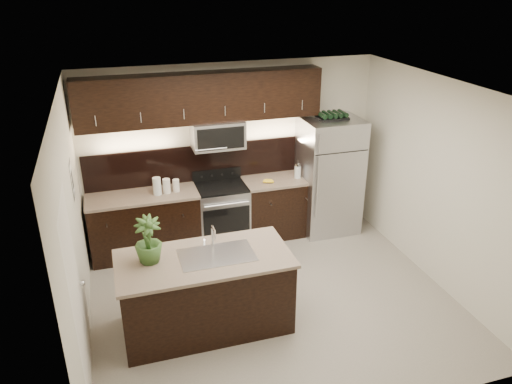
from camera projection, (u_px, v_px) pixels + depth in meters
ground at (272, 299)px, 6.43m from camera, size 4.50×4.50×0.00m
room_walls at (266, 180)px, 5.68m from camera, size 4.52×4.02×2.71m
counter_run at (209, 215)px, 7.59m from camera, size 3.51×0.65×0.94m
upper_fixtures at (204, 105)px, 7.05m from camera, size 3.49×0.40×1.66m
island at (206, 292)px, 5.77m from camera, size 1.96×0.96×0.94m
sink_faucet at (217, 254)px, 5.62m from camera, size 0.84×0.50×0.28m
refrigerator at (328, 175)px, 7.88m from camera, size 0.89×0.80×1.84m
wine_rack at (332, 116)px, 7.48m from camera, size 0.45×0.28×0.11m
plant at (148, 240)px, 5.40m from camera, size 0.34×0.34×0.53m
canisters at (164, 186)px, 7.15m from camera, size 0.38×0.14×0.26m
french_press at (298, 171)px, 7.69m from camera, size 0.10×0.10×0.29m
bananas at (265, 181)px, 7.56m from camera, size 0.21×0.18×0.05m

